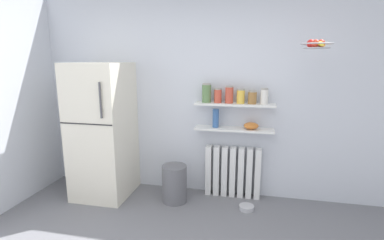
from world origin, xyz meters
TOP-DOWN VIEW (x-y plane):
  - back_wall at (0.00, 2.05)m, footprint 7.04×0.10m
  - refrigerator at (-1.29, 1.65)m, footprint 0.67×0.74m
  - radiator at (0.34, 1.92)m, footprint 0.69×0.12m
  - wall_shelf_lower at (0.34, 1.89)m, footprint 0.96×0.22m
  - wall_shelf_upper at (0.34, 1.89)m, footprint 0.96×0.22m
  - storage_jar_0 at (0.00, 1.89)m, footprint 0.11×0.11m
  - storage_jar_1 at (0.14, 1.89)m, footprint 0.09×0.09m
  - storage_jar_2 at (0.28, 1.89)m, footprint 0.10×0.10m
  - storage_jar_3 at (0.41, 1.89)m, footprint 0.10×0.10m
  - storage_jar_4 at (0.55, 1.89)m, footprint 0.10×0.10m
  - storage_jar_5 at (0.69, 1.89)m, footprint 0.09×0.09m
  - vase at (0.12, 1.89)m, footprint 0.08×0.08m
  - shelf_bowl at (0.55, 1.89)m, footprint 0.18×0.18m
  - trash_bin at (-0.35, 1.62)m, footprint 0.31×0.31m
  - pet_food_bowl at (0.54, 1.59)m, footprint 0.17×0.17m
  - hanging_fruit_basket at (1.14, 1.48)m, footprint 0.30×0.30m

SIDE VIEW (x-z plane):
  - pet_food_bowl at x=0.54m, z-range 0.00..0.05m
  - trash_bin at x=-0.35m, z-range 0.00..0.46m
  - radiator at x=0.34m, z-range 0.00..0.65m
  - refrigerator at x=-1.29m, z-range 0.00..1.70m
  - wall_shelf_lower at x=0.34m, z-range 0.88..0.91m
  - shelf_bowl at x=0.55m, z-range 0.91..0.99m
  - vase at x=0.12m, z-range 0.91..1.14m
  - wall_shelf_upper at x=0.34m, z-range 1.19..1.22m
  - storage_jar_4 at x=0.55m, z-range 1.22..1.38m
  - back_wall at x=0.00m, z-range 0.00..2.60m
  - storage_jar_3 at x=0.41m, z-range 1.22..1.40m
  - storage_jar_1 at x=0.14m, z-range 1.22..1.40m
  - storage_jar_5 at x=0.69m, z-range 1.22..1.41m
  - storage_jar_2 at x=0.28m, z-range 1.22..1.43m
  - storage_jar_0 at x=0.00m, z-range 1.22..1.45m
  - hanging_fruit_basket at x=1.14m, z-range 1.83..1.92m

